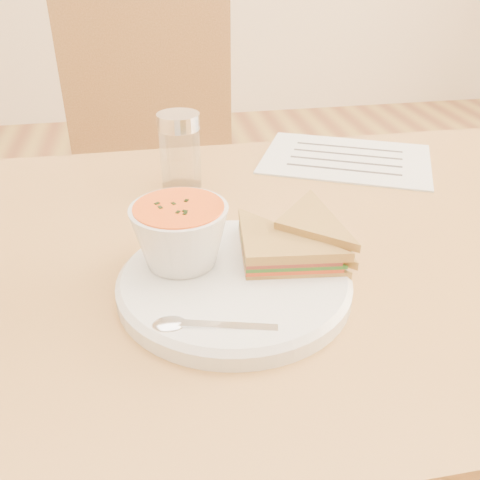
{
  "coord_description": "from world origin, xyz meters",
  "views": [
    {
      "loc": [
        -0.15,
        -0.56,
        1.09
      ],
      "look_at": [
        -0.06,
        -0.08,
        0.8
      ],
      "focal_mm": 40.0,
      "sensor_mm": 36.0,
      "label": 1
    }
  ],
  "objects": [
    {
      "name": "plate",
      "position": [
        -0.07,
        -0.1,
        0.76
      ],
      "size": [
        0.29,
        0.29,
        0.02
      ],
      "primitive_type": null,
      "rotation": [
        0.0,
        0.0,
        0.17
      ],
      "color": "white",
      "rests_on": "dining_table"
    },
    {
      "name": "sandwich_half_a",
      "position": [
        -0.06,
        -0.11,
        0.78
      ],
      "size": [
        0.12,
        0.12,
        0.03
      ],
      "primitive_type": null,
      "rotation": [
        0.0,
        0.0,
        -0.12
      ],
      "color": "#B2893F",
      "rests_on": "plate"
    },
    {
      "name": "condiment_shaker",
      "position": [
        -0.1,
        0.18,
        0.81
      ],
      "size": [
        0.07,
        0.07,
        0.11
      ],
      "primitive_type": null,
      "rotation": [
        0.0,
        0.0,
        0.17
      ],
      "color": "silver",
      "rests_on": "dining_table"
    },
    {
      "name": "dining_table",
      "position": [
        0.0,
        0.0,
        0.38
      ],
      "size": [
        1.0,
        0.7,
        0.75
      ],
      "primitive_type": null,
      "color": "olive",
      "rests_on": "floor"
    },
    {
      "name": "sandwich_half_b",
      "position": [
        -0.02,
        -0.06,
        0.79
      ],
      "size": [
        0.14,
        0.14,
        0.03
      ],
      "primitive_type": null,
      "rotation": [
        0.0,
        0.0,
        -0.72
      ],
      "color": "#B2893F",
      "rests_on": "plate"
    },
    {
      "name": "paper_menu",
      "position": [
        0.18,
        0.24,
        0.75
      ],
      "size": [
        0.33,
        0.3,
        0.0
      ],
      "primitive_type": null,
      "rotation": [
        0.0,
        0.0,
        -0.45
      ],
      "color": "white",
      "rests_on": "dining_table"
    },
    {
      "name": "soup_bowl",
      "position": [
        -0.12,
        -0.06,
        0.8
      ],
      "size": [
        0.12,
        0.12,
        0.07
      ],
      "primitive_type": null,
      "rotation": [
        0.0,
        0.0,
        -0.19
      ],
      "color": "white",
      "rests_on": "plate"
    },
    {
      "name": "chair_far",
      "position": [
        -0.13,
        0.65,
        0.48
      ],
      "size": [
        0.43,
        0.43,
        0.96
      ],
      "primitive_type": null,
      "rotation": [
        0.0,
        0.0,
        3.14
      ],
      "color": "brown",
      "rests_on": "floor"
    },
    {
      "name": "spoon",
      "position": [
        -0.1,
        -0.18,
        0.77
      ],
      "size": [
        0.17,
        0.07,
        0.01
      ],
      "primitive_type": null,
      "rotation": [
        0.0,
        0.0,
        -0.24
      ],
      "color": "silver",
      "rests_on": "plate"
    }
  ]
}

